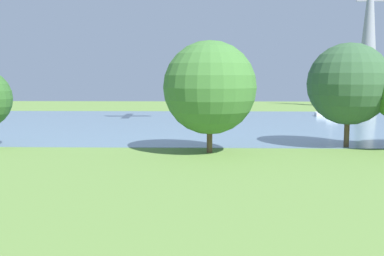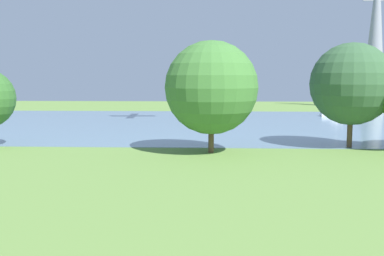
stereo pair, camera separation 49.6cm
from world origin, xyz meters
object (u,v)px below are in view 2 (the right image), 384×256
at_px(tree_west_far, 352,84).
at_px(electricity_pylon, 376,31).
at_px(sailboat_white, 337,113).
at_px(tree_east_far, 211,88).

height_order(tree_west_far, electricity_pylon, electricity_pylon).
distance_m(sailboat_white, tree_east_far, 38.61).
height_order(sailboat_white, electricity_pylon, electricity_pylon).
bearing_deg(tree_east_far, sailboat_white, 60.39).
distance_m(sailboat_white, tree_west_far, 31.37).
bearing_deg(electricity_pylon, tree_east_far, -120.58).
xyz_separation_m(tree_east_far, electricity_pylon, (30.90, 52.30, 9.46)).
bearing_deg(sailboat_white, electricity_pylon, 57.77).
relative_size(tree_east_far, tree_west_far, 1.00).
xyz_separation_m(tree_east_far, tree_west_far, (11.72, 3.19, 0.24)).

